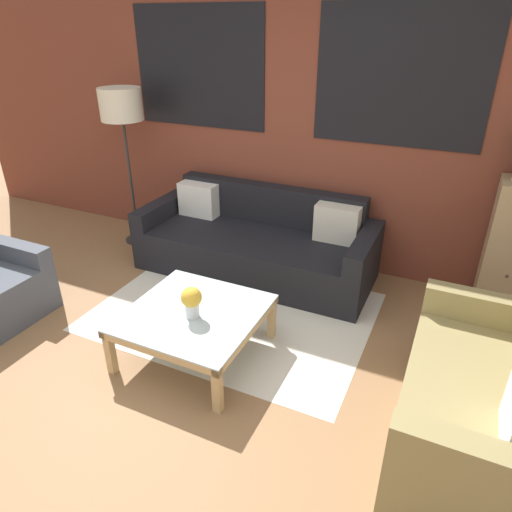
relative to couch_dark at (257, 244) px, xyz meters
name	(u,v)px	position (x,y,z in m)	size (l,w,h in m)	color
ground_plane	(145,407)	(0.12, -1.95, -0.28)	(16.00, 16.00, 0.00)	#8E6642
wall_back_brick	(291,117)	(0.12, 0.49, 1.13)	(8.40, 0.09, 2.80)	brown
rug	(234,311)	(0.14, -0.75, -0.27)	(2.24, 1.64, 0.00)	silver
couch_dark	(257,244)	(0.00, 0.00, 0.00)	(2.24, 0.88, 0.78)	black
settee_vintage	(488,403)	(2.05, -1.35, 0.03)	(0.80, 1.44, 0.92)	olive
coffee_table	(194,318)	(0.14, -1.35, 0.04)	(0.92, 0.92, 0.37)	silver
floor_lamp	(122,110)	(-1.50, 0.06, 1.14)	(0.42, 0.42, 1.63)	#2D2D2D
drawer_cabinet	(511,250)	(2.14, 0.23, 0.29)	(0.38, 0.38, 1.13)	tan
flower_vase	(192,300)	(0.16, -1.41, 0.23)	(0.14, 0.14, 0.23)	silver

